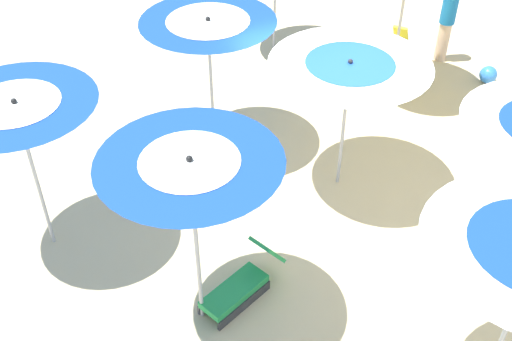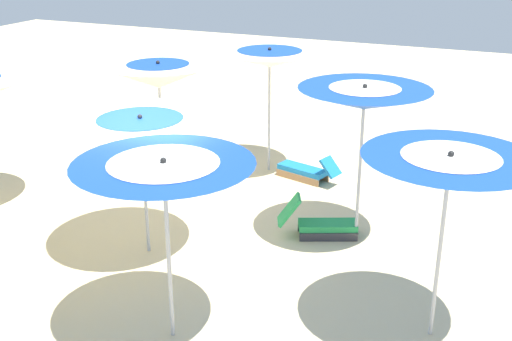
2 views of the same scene
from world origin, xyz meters
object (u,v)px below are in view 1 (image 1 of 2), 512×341
beach_umbrella_4 (349,74)px  beach_umbrella_5 (209,33)px  beach_umbrella_7 (190,173)px  beachgoer_0 (448,18)px  beach_umbrella_8 (17,114)px  beach_ball (488,75)px  lounger_0 (241,284)px  lounger_2 (392,56)px

beach_umbrella_4 → beach_umbrella_5: size_ratio=0.98×
beach_umbrella_7 → beachgoer_0: beach_umbrella_7 is taller
beach_umbrella_8 → beach_ball: beach_umbrella_8 is taller
beach_umbrella_8 → lounger_0: 3.43m
beach_umbrella_7 → beachgoer_0: (-6.60, -4.17, -1.40)m
lounger_0 → beach_umbrella_5: bearing=-128.3°
lounger_2 → beach_umbrella_8: bearing=-22.4°
beach_umbrella_4 → beach_umbrella_7: 3.25m
beach_umbrella_4 → lounger_0: beach_umbrella_4 is taller
lounger_0 → lounger_2: 6.56m
beach_umbrella_8 → lounger_2: bearing=-161.8°
beach_umbrella_7 → lounger_2: (-5.55, -4.35, -2.10)m
beach_umbrella_7 → lounger_2: bearing=-141.9°
lounger_0 → lounger_2: bearing=-163.3°
beach_umbrella_7 → beach_umbrella_8: 2.53m
beach_umbrella_8 → beach_ball: (-8.38, -1.02, -1.99)m
beach_umbrella_7 → lounger_0: bearing=-170.6°
beach_umbrella_4 → beach_ball: bearing=-160.2°
beach_umbrella_7 → lounger_0: beach_umbrella_7 is taller
beachgoer_0 → beach_umbrella_5: bearing=-128.0°
beach_umbrella_4 → beach_umbrella_8: size_ratio=0.95×
beach_umbrella_8 → beachgoer_0: bearing=-165.2°
beach_ball → beach_umbrella_8: bearing=7.0°
beach_umbrella_8 → lounger_0: bearing=136.4°
beach_umbrella_5 → beach_ball: (-5.51, 0.24, -1.88)m
beach_umbrella_7 → beach_ball: size_ratio=7.53×
lounger_0 → lounger_2: size_ratio=1.13×
beach_ball → lounger_0: bearing=25.1°
beach_umbrella_7 → lounger_2: beach_umbrella_7 is taller
beach_umbrella_4 → beach_umbrella_5: beach_umbrella_5 is taller
beach_umbrella_5 → beach_umbrella_8: (2.88, 1.27, 0.12)m
beach_umbrella_5 → beach_ball: bearing=177.5°
beach_umbrella_5 → beach_umbrella_8: 3.14m
beach_umbrella_4 → beach_umbrella_7: (2.81, 1.60, 0.37)m
lounger_2 → lounger_0: bearing=-0.1°
lounger_2 → beach_ball: 1.86m
lounger_2 → beach_ball: bearing=95.5°
beach_umbrella_5 → beach_ball: beach_umbrella_5 is taller
beach_umbrella_7 → lounger_0: 2.16m
lounger_0 → beachgoer_0: 7.32m
beach_umbrella_4 → beach_umbrella_8: 4.33m
beach_umbrella_7 → beach_ball: bearing=-156.0°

